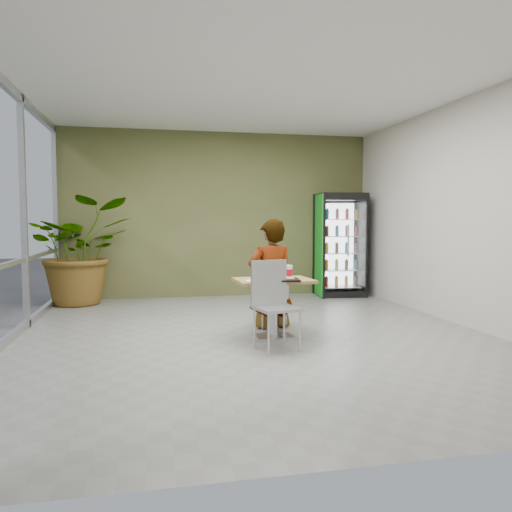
% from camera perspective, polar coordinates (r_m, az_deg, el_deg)
% --- Properties ---
extents(ground, '(7.00, 7.00, 0.00)m').
position_cam_1_polar(ground, '(6.50, -0.14, -9.10)').
color(ground, gray).
rests_on(ground, ground).
extents(room_envelope, '(6.00, 7.00, 3.20)m').
position_cam_1_polar(room_envelope, '(6.33, -0.14, 5.14)').
color(room_envelope, beige).
rests_on(room_envelope, ground).
extents(dining_table, '(0.98, 0.71, 0.75)m').
position_cam_1_polar(dining_table, '(6.29, 2.02, -4.59)').
color(dining_table, '#A68647').
rests_on(dining_table, ground).
extents(chair_far, '(0.44, 0.44, 0.89)m').
position_cam_1_polar(chair_far, '(6.86, 1.89, -3.96)').
color(chair_far, '#B4B6B9').
rests_on(chair_far, ground).
extents(chair_near, '(0.54, 0.54, 1.02)m').
position_cam_1_polar(chair_near, '(5.78, 1.92, -4.72)').
color(chair_near, '#B4B6B9').
rests_on(chair_near, ground).
extents(seated_woman, '(0.71, 0.50, 1.80)m').
position_cam_1_polar(seated_woman, '(6.89, 1.72, -3.27)').
color(seated_woman, black).
rests_on(seated_woman, ground).
extents(pizza_plate, '(0.31, 0.24, 0.03)m').
position_cam_1_polar(pizza_plate, '(6.29, 1.98, -2.46)').
color(pizza_plate, white).
rests_on(pizza_plate, dining_table).
extents(soda_cup, '(0.09, 0.09, 0.16)m').
position_cam_1_polar(soda_cup, '(6.37, 3.78, -1.82)').
color(soda_cup, white).
rests_on(soda_cup, dining_table).
extents(napkin_stack, '(0.17, 0.17, 0.02)m').
position_cam_1_polar(napkin_stack, '(5.97, -0.49, -2.88)').
color(napkin_stack, white).
rests_on(napkin_stack, dining_table).
extents(cafeteria_tray, '(0.44, 0.34, 0.02)m').
position_cam_1_polar(cafeteria_tray, '(6.06, 3.02, -2.75)').
color(cafeteria_tray, black).
rests_on(cafeteria_tray, dining_table).
extents(beverage_fridge, '(1.00, 0.81, 2.02)m').
position_cam_1_polar(beverage_fridge, '(9.97, 9.66, 1.27)').
color(beverage_fridge, black).
rests_on(beverage_fridge, ground).
extents(potted_plant, '(2.07, 1.91, 1.90)m').
position_cam_1_polar(potted_plant, '(9.38, -19.46, 0.58)').
color(potted_plant, '#316B2B').
rests_on(potted_plant, ground).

